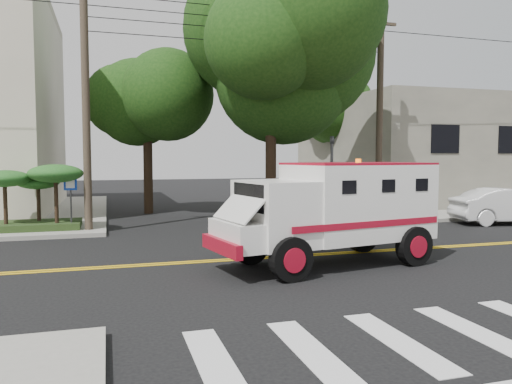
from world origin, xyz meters
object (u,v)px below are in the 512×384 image
object	(u,v)px
armored_truck	(334,207)
pedestrian_b	(411,191)
parked_sedan	(508,206)
pedestrian_a	(370,199)

from	to	relation	value
armored_truck	pedestrian_b	distance (m)	12.87
parked_sedan	pedestrian_b	xyz separation A→B (m)	(-1.63, 4.43, 0.35)
parked_sedan	armored_truck	bearing A→B (deg)	127.25
armored_truck	pedestrian_a	size ratio (longest dim) A/B	3.51
parked_sedan	pedestrian_a	distance (m)	5.70
armored_truck	pedestrian_a	world-z (taller)	armored_truck
pedestrian_a	pedestrian_b	xyz separation A→B (m)	(3.79, 2.70, 0.08)
pedestrian_b	pedestrian_a	bearing A→B (deg)	68.90
parked_sedan	pedestrian_a	size ratio (longest dim) A/B	2.61
armored_truck	parked_sedan	size ratio (longest dim) A/B	1.34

